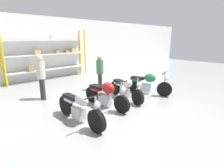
% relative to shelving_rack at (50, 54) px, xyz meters
% --- Properties ---
extents(ground_plane, '(30.00, 30.00, 0.00)m').
position_rel_shelving_rack_xyz_m(ground_plane, '(-0.13, -5.79, -1.46)').
color(ground_plane, '#9EA3A0').
extents(back_wall, '(30.00, 0.08, 3.60)m').
position_rel_shelving_rack_xyz_m(back_wall, '(-0.13, 0.37, 0.34)').
color(back_wall, white).
rests_on(back_wall, ground_plane).
extents(shelving_rack, '(4.84, 0.63, 2.87)m').
position_rel_shelving_rack_xyz_m(shelving_rack, '(0.00, 0.00, 0.00)').
color(shelving_rack, yellow).
rests_on(shelving_rack, ground_plane).
extents(motorcycle_silver, '(0.60, 2.16, 0.99)m').
position_rel_shelving_rack_xyz_m(motorcycle_silver, '(-1.98, -5.98, -1.03)').
color(motorcycle_silver, black).
rests_on(motorcycle_silver, ground_plane).
extents(motorcycle_red, '(0.60, 2.09, 1.04)m').
position_rel_shelving_rack_xyz_m(motorcycle_red, '(-0.67, -5.63, -0.98)').
color(motorcycle_red, black).
rests_on(motorcycle_red, ground_plane).
extents(motorcycle_white, '(0.77, 2.06, 1.01)m').
position_rel_shelving_rack_xyz_m(motorcycle_white, '(0.46, -5.55, -1.01)').
color(motorcycle_white, black).
rests_on(motorcycle_white, ground_plane).
extents(motorcycle_green, '(0.91, 2.07, 1.02)m').
position_rel_shelving_rack_xyz_m(motorcycle_green, '(1.67, -5.75, -1.00)').
color(motorcycle_green, black).
rests_on(motorcycle_green, ground_plane).
extents(person_browsing, '(0.41, 0.41, 1.62)m').
position_rel_shelving_rack_xyz_m(person_browsing, '(0.55, -3.89, -0.51)').
color(person_browsing, '#38332D').
rests_on(person_browsing, ground_plane).
extents(person_near_rack, '(0.33, 0.33, 1.75)m').
position_rel_shelving_rack_xyz_m(person_near_rack, '(-1.91, -3.31, -0.43)').
color(person_near_rack, '#38332D').
rests_on(person_near_rack, ground_plane).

